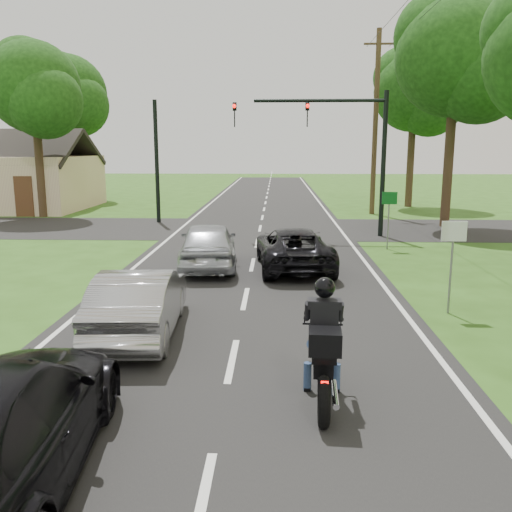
# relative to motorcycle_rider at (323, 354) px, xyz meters

# --- Properties ---
(ground) EXTENTS (140.00, 140.00, 0.00)m
(ground) POSITION_rel_motorcycle_rider_xyz_m (-1.47, 1.53, -0.75)
(ground) COLOR #2C5016
(ground) RESTS_ON ground
(road) EXTENTS (8.00, 100.00, 0.01)m
(road) POSITION_rel_motorcycle_rider_xyz_m (-1.47, 11.53, -0.74)
(road) COLOR black
(road) RESTS_ON ground
(cross_road) EXTENTS (60.00, 7.00, 0.01)m
(cross_road) POSITION_rel_motorcycle_rider_xyz_m (-1.47, 17.53, -0.75)
(cross_road) COLOR black
(cross_road) RESTS_ON ground
(motorcycle_rider) EXTENTS (0.63, 2.22, 1.91)m
(motorcycle_rider) POSITION_rel_motorcycle_rider_xyz_m (0.00, 0.00, 0.00)
(motorcycle_rider) COLOR black
(motorcycle_rider) RESTS_ON ground
(dark_suv) EXTENTS (2.52, 4.77, 1.28)m
(dark_suv) POSITION_rel_motorcycle_rider_xyz_m (-0.17, 9.04, -0.10)
(dark_suv) COLOR black
(dark_suv) RESTS_ON road
(silver_sedan) EXTENTS (1.69, 4.19, 1.35)m
(silver_sedan) POSITION_rel_motorcycle_rider_xyz_m (-3.43, 2.83, -0.06)
(silver_sedan) COLOR #AAABAF
(silver_sedan) RESTS_ON road
(silver_suv) EXTENTS (2.11, 4.43, 1.46)m
(silver_suv) POSITION_rel_motorcycle_rider_xyz_m (-2.83, 9.05, -0.01)
(silver_suv) COLOR #B0B4B9
(silver_suv) RESTS_ON road
(traffic_signal) EXTENTS (6.38, 0.44, 6.00)m
(traffic_signal) POSITION_rel_motorcycle_rider_xyz_m (1.87, 15.52, 3.39)
(traffic_signal) COLOR black
(traffic_signal) RESTS_ON ground
(signal_pole_far) EXTENTS (0.20, 0.20, 6.00)m
(signal_pole_far) POSITION_rel_motorcycle_rider_xyz_m (-6.67, 19.53, 2.25)
(signal_pole_far) COLOR black
(signal_pole_far) RESTS_ON ground
(utility_pole_far) EXTENTS (1.60, 0.28, 10.00)m
(utility_pole_far) POSITION_rel_motorcycle_rider_xyz_m (4.73, 23.53, 4.33)
(utility_pole_far) COLOR brown
(utility_pole_far) RESTS_ON ground
(sign_white) EXTENTS (0.55, 0.07, 2.12)m
(sign_white) POSITION_rel_motorcycle_rider_xyz_m (3.23, 4.51, 0.85)
(sign_white) COLOR slate
(sign_white) RESTS_ON ground
(sign_green) EXTENTS (0.55, 0.07, 2.12)m
(sign_green) POSITION_rel_motorcycle_rider_xyz_m (3.43, 12.51, 0.85)
(sign_green) COLOR slate
(sign_green) RESTS_ON ground
(tree_row_d) EXTENTS (5.76, 5.58, 10.45)m
(tree_row_d) POSITION_rel_motorcycle_rider_xyz_m (7.63, 18.28, 6.68)
(tree_row_d) COLOR #332316
(tree_row_d) RESTS_ON ground
(tree_row_e) EXTENTS (5.28, 5.12, 9.61)m
(tree_row_e) POSITION_rel_motorcycle_rider_xyz_m (8.01, 27.30, 6.08)
(tree_row_e) COLOR #332316
(tree_row_e) RESTS_ON ground
(tree_left_near) EXTENTS (5.12, 4.96, 9.22)m
(tree_left_near) POSITION_rel_motorcycle_rider_xyz_m (-13.20, 21.31, 5.78)
(tree_left_near) COLOR #332316
(tree_left_near) RESTS_ON ground
(tree_left_far) EXTENTS (5.76, 5.58, 10.14)m
(tree_left_far) POSITION_rel_motorcycle_rider_xyz_m (-15.17, 31.28, 6.38)
(tree_left_far) COLOR #332316
(tree_left_far) RESTS_ON ground
(house) EXTENTS (10.20, 8.00, 4.84)m
(house) POSITION_rel_motorcycle_rider_xyz_m (-17.47, 25.53, 1.02)
(house) COLOR tan
(house) RESTS_ON ground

